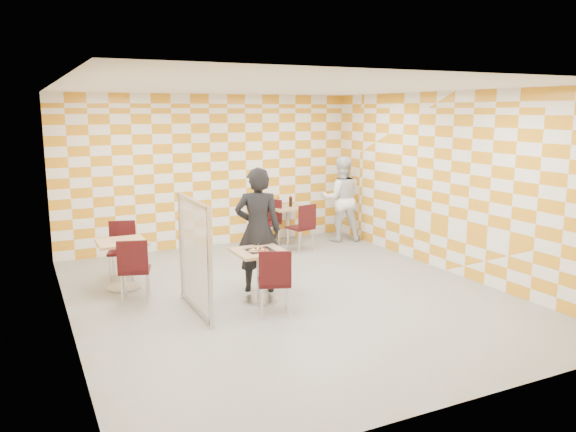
% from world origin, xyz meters
% --- Properties ---
extents(room_shell, '(7.00, 7.00, 7.00)m').
position_xyz_m(room_shell, '(0.00, 0.54, 1.50)').
color(room_shell, '#989892').
rests_on(room_shell, ground).
extents(main_table, '(0.70, 0.70, 0.75)m').
position_xyz_m(main_table, '(-0.48, -0.06, 0.51)').
color(main_table, tan).
rests_on(main_table, ground).
extents(second_table, '(0.70, 0.70, 0.75)m').
position_xyz_m(second_table, '(1.47, 3.02, 0.51)').
color(second_table, tan).
rests_on(second_table, ground).
extents(empty_table, '(0.70, 0.70, 0.75)m').
position_xyz_m(empty_table, '(-2.12, 1.39, 0.51)').
color(empty_table, tan).
rests_on(empty_table, ground).
extents(chair_main_front, '(0.55, 0.55, 0.92)m').
position_xyz_m(chair_main_front, '(-0.55, -0.74, 0.54)').
color(chair_main_front, '#340A0E').
rests_on(chair_main_front, ground).
extents(chair_second_front, '(0.51, 0.52, 0.92)m').
position_xyz_m(chair_second_front, '(1.42, 2.23, 0.54)').
color(chair_second_front, '#340A0E').
rests_on(chair_second_front, ground).
extents(chair_second_side, '(0.57, 0.56, 0.92)m').
position_xyz_m(chair_second_side, '(1.06, 3.01, 0.54)').
color(chair_second_side, '#340A0E').
rests_on(chair_second_side, ground).
extents(chair_empty_near, '(0.53, 0.53, 0.92)m').
position_xyz_m(chair_empty_near, '(-2.09, 0.66, 0.54)').
color(chair_empty_near, '#340A0E').
rests_on(chair_empty_near, ground).
extents(chair_empty_far, '(0.53, 0.53, 0.92)m').
position_xyz_m(chair_empty_far, '(-2.02, 1.99, 0.54)').
color(chair_empty_far, '#340A0E').
rests_on(chair_empty_far, ground).
extents(partition, '(0.08, 1.38, 1.55)m').
position_xyz_m(partition, '(-1.42, -0.09, 0.79)').
color(partition, white).
rests_on(partition, ground).
extents(man_dark, '(0.81, 0.69, 1.88)m').
position_xyz_m(man_dark, '(-0.30, 0.40, 0.94)').
color(man_dark, black).
rests_on(man_dark, ground).
extents(man_white, '(1.03, 0.92, 1.77)m').
position_xyz_m(man_white, '(2.55, 2.72, 0.88)').
color(man_white, white).
rests_on(man_white, ground).
extents(pizza_on_foil, '(0.40, 0.40, 0.04)m').
position_xyz_m(pizza_on_foil, '(-0.48, -0.07, 0.77)').
color(pizza_on_foil, silver).
rests_on(pizza_on_foil, main_table).
extents(sport_bottle, '(0.06, 0.06, 0.20)m').
position_xyz_m(sport_bottle, '(1.28, 3.09, 0.84)').
color(sport_bottle, white).
rests_on(sport_bottle, second_table).
extents(soda_bottle, '(0.07, 0.07, 0.23)m').
position_xyz_m(soda_bottle, '(1.53, 3.01, 0.85)').
color(soda_bottle, black).
rests_on(soda_bottle, second_table).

